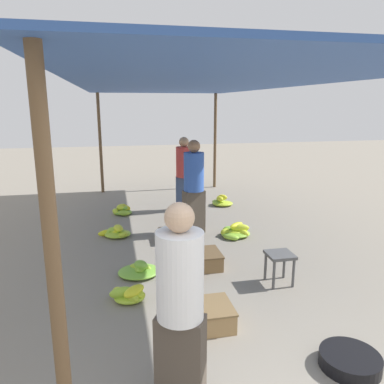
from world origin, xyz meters
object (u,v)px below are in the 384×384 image
banana_pile_right_0 (235,232)px  crate_far (203,260)px  banana_pile_left_1 (140,270)px  crate_near (209,315)px  banana_pile_right_1 (221,202)px  vendor_foreground (180,306)px  shopper_walking_mid (194,186)px  banana_pile_left_0 (129,294)px  crate_mid (173,235)px  basin_black (350,361)px  stool (280,259)px  shopper_walking_far (184,173)px  banana_pile_left_2 (117,232)px  banana_pile_left_3 (122,210)px

banana_pile_right_0 → crate_far: banana_pile_right_0 is taller
banana_pile_left_1 → crate_far: 0.92m
banana_pile_left_1 → crate_near: 1.53m
banana_pile_right_1 → banana_pile_right_0: bearing=-99.6°
vendor_foreground → shopper_walking_mid: (0.96, 3.97, 0.03)m
banana_pile_right_1 → banana_pile_left_0: bearing=-120.1°
banana_pile_right_0 → crate_mid: (-1.11, 0.04, 0.01)m
basin_black → crate_near: size_ratio=1.10×
vendor_foreground → basin_black: bearing=3.7°
basin_black → banana_pile_left_0: banana_pile_left_0 is taller
vendor_foreground → stool: (1.64, 1.76, -0.52)m
banana_pile_right_1 → shopper_walking_far: shopper_walking_far is taller
basin_black → banana_pile_right_0: size_ratio=0.95×
vendor_foreground → banana_pile_left_2: (-0.44, 4.05, -0.79)m
banana_pile_right_0 → crate_far: 1.43m
crate_mid → crate_far: size_ratio=0.91×
banana_pile_left_0 → banana_pile_right_1: banana_pile_right_1 is taller
banana_pile_left_1 → banana_pile_right_0: (1.78, 1.21, 0.01)m
banana_pile_left_1 → crate_mid: banana_pile_left_1 is taller
banana_pile_left_1 → crate_mid: size_ratio=1.23×
banana_pile_right_1 → shopper_walking_mid: bearing=-120.8°
crate_far → crate_near: bearing=-100.8°
banana_pile_left_3 → crate_mid: (0.83, -1.75, -0.01)m
banana_pile_right_1 → shopper_walking_mid: shopper_walking_mid is taller
crate_near → banana_pile_left_0: bearing=139.7°
banana_pile_left_0 → banana_pile_right_1: 4.61m
crate_far → shopper_walking_far: bearing=84.3°
banana_pile_left_1 → shopper_walking_mid: bearing=54.8°
basin_black → banana_pile_right_1: size_ratio=1.09×
banana_pile_left_1 → crate_near: (0.64, -1.39, 0.05)m
banana_pile_left_2 → shopper_walking_mid: (1.41, -0.08, 0.81)m
banana_pile_left_3 → crate_near: bearing=-79.7°
banana_pile_right_1 → vendor_foreground: bearing=-109.3°
banana_pile_left_1 → crate_far: same height
banana_pile_left_3 → banana_pile_right_1: banana_pile_right_1 is taller
banana_pile_left_3 → crate_far: 3.12m
vendor_foreground → basin_black: size_ratio=3.06×
banana_pile_left_2 → banana_pile_left_0: bearing=-87.1°
basin_black → banana_pile_left_1: 2.87m
basin_black → banana_pile_left_2: bearing=117.1°
vendor_foreground → banana_pile_left_3: vendor_foreground is taller
banana_pile_left_2 → crate_far: 2.00m
crate_far → basin_black: bearing=-71.1°
banana_pile_left_0 → shopper_walking_mid: bearing=60.4°
banana_pile_left_2 → shopper_walking_far: size_ratio=0.36×
basin_black → crate_far: (-0.81, 2.36, 0.05)m
banana_pile_left_3 → crate_far: size_ratio=0.85×
stool → crate_mid: 2.20m
stool → shopper_walking_mid: size_ratio=0.25×
banana_pile_right_1 → crate_far: 3.45m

